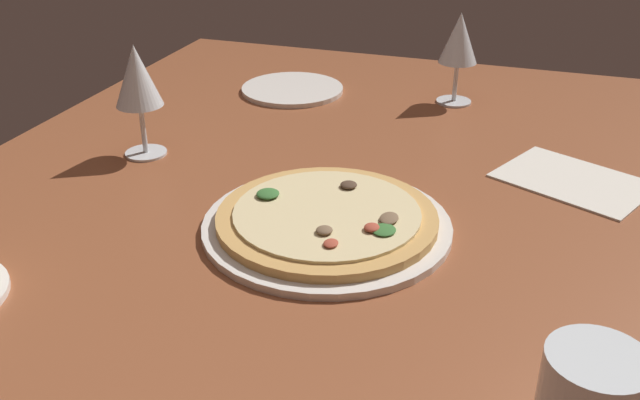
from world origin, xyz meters
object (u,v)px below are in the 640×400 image
object	(u,v)px
side_plate	(292,89)
pizza_main	(327,221)
wine_glass_far	(459,41)
wine_glass_near	(137,79)
paper_menu	(573,180)

from	to	relation	value
side_plate	pizza_main	bearing A→B (deg)	-154.79
wine_glass_far	side_plate	bearing A→B (deg)	96.94
pizza_main	side_plate	size ratio (longest dim) A/B	1.61
pizza_main	wine_glass_near	world-z (taller)	wine_glass_near
pizza_main	wine_glass_far	distance (cm)	54.06
side_plate	wine_glass_far	bearing A→B (deg)	-83.06
pizza_main	paper_menu	xyz separation A→B (cm)	(24.46, -29.34, -1.05)
side_plate	wine_glass_near	bearing A→B (deg)	162.58
pizza_main	paper_menu	world-z (taller)	pizza_main
wine_glass_near	side_plate	world-z (taller)	wine_glass_near
pizza_main	wine_glass_far	xyz separation A→B (cm)	(52.52, -7.61, 10.28)
wine_glass_near	side_plate	bearing A→B (deg)	-17.42
pizza_main	wine_glass_near	size ratio (longest dim) A/B	1.82
pizza_main	side_plate	bearing A→B (deg)	25.21
wine_glass_far	wine_glass_near	world-z (taller)	wine_glass_near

